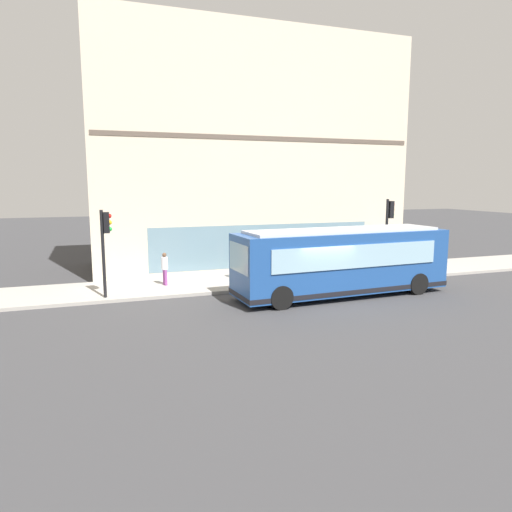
# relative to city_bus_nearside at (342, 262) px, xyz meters

# --- Properties ---
(ground) EXTENTS (120.00, 120.00, 0.00)m
(ground) POSITION_rel_city_bus_nearside_xyz_m (-0.57, 1.44, -1.55)
(ground) COLOR #38383A
(sidewalk_curb) EXTENTS (4.16, 40.00, 0.15)m
(sidewalk_curb) POSITION_rel_city_bus_nearside_xyz_m (4.11, 1.44, -1.48)
(sidewalk_curb) COLOR #9E9991
(sidewalk_curb) RESTS_ON ground
(building_corner) EXTENTS (7.18, 18.59, 13.72)m
(building_corner) POSITION_rel_city_bus_nearside_xyz_m (9.75, 1.44, 5.30)
(building_corner) COLOR beige
(building_corner) RESTS_ON ground
(city_bus_nearside) EXTENTS (3.05, 10.16, 3.07)m
(city_bus_nearside) POSITION_rel_city_bus_nearside_xyz_m (0.00, 0.00, 0.00)
(city_bus_nearside) COLOR #1E478C
(city_bus_nearside) RESTS_ON ground
(traffic_light_near_corner) EXTENTS (0.32, 0.49, 4.13)m
(traffic_light_near_corner) POSITION_rel_city_bus_nearside_xyz_m (2.40, -4.13, 1.47)
(traffic_light_near_corner) COLOR black
(traffic_light_near_corner) RESTS_ON sidewalk_curb
(traffic_light_down_block) EXTENTS (0.32, 0.49, 3.83)m
(traffic_light_down_block) POSITION_rel_city_bus_nearside_xyz_m (2.55, 10.11, 1.27)
(traffic_light_down_block) COLOR black
(traffic_light_down_block) RESTS_ON sidewalk_curb
(fire_hydrant) EXTENTS (0.35, 0.35, 0.74)m
(fire_hydrant) POSITION_rel_city_bus_nearside_xyz_m (5.11, 1.93, -1.04)
(fire_hydrant) COLOR gold
(fire_hydrant) RESTS_ON sidewalk_curb
(pedestrian_near_hydrant) EXTENTS (0.32, 0.32, 1.74)m
(pedestrian_near_hydrant) POSITION_rel_city_bus_nearside_xyz_m (4.12, -6.18, -0.40)
(pedestrian_near_hydrant) COLOR black
(pedestrian_near_hydrant) RESTS_ON sidewalk_curb
(pedestrian_walking_along_curb) EXTENTS (0.32, 0.32, 1.61)m
(pedestrian_walking_along_curb) POSITION_rel_city_bus_nearside_xyz_m (4.22, 7.39, -0.48)
(pedestrian_walking_along_curb) COLOR #8C3F8C
(pedestrian_walking_along_curb) RESTS_ON sidewalk_curb
(pedestrian_near_building_entrance) EXTENTS (0.32, 0.32, 1.57)m
(pedestrian_near_building_entrance) POSITION_rel_city_bus_nearside_xyz_m (4.52, 3.57, -0.51)
(pedestrian_near_building_entrance) COLOR #99994C
(pedestrian_near_building_entrance) RESTS_ON sidewalk_curb
(newspaper_vending_box) EXTENTS (0.44, 0.43, 0.90)m
(newspaper_vending_box) POSITION_rel_city_bus_nearside_xyz_m (4.34, -0.56, -0.95)
(newspaper_vending_box) COLOR #BF3F19
(newspaper_vending_box) RESTS_ON sidewalk_curb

